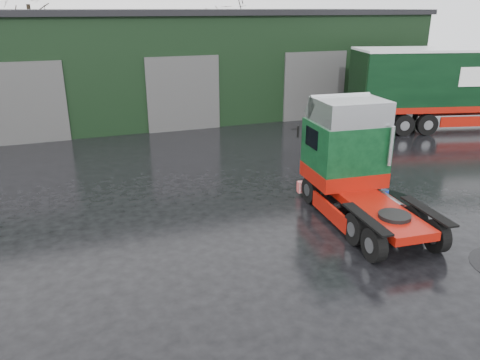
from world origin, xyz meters
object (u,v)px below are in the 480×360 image
tree_back_b (229,39)px  wash_bucket (384,194)px  warehouse (161,61)px  tree_back_a (32,30)px  lorry_right (471,89)px  hero_tractor (371,168)px

tree_back_b → wash_bucket: bearing=-97.3°
wash_bucket → warehouse: bearing=103.6°
warehouse → tree_back_a: 12.90m
lorry_right → hero_tractor: bearing=-41.4°
wash_bucket → tree_back_b: size_ratio=0.04×
tree_back_b → warehouse: bearing=-128.7°
lorry_right → tree_back_a: size_ratio=1.78×
wash_bucket → lorry_right: bearing=33.8°
lorry_right → tree_back_b: tree_back_b is taller
lorry_right → tree_back_a: tree_back_a is taller
wash_bucket → tree_back_b: 28.57m
tree_back_a → tree_back_b: size_ratio=1.27×
hero_tractor → tree_back_a: (-10.50, 29.75, 2.89)m
hero_tractor → wash_bucket: 3.04m
wash_bucket → tree_back_a: (-12.39, 28.11, 4.61)m
hero_tractor → lorry_right: lorry_right is taller
hero_tractor → tree_back_b: (5.50, 29.75, 1.89)m
wash_bucket → tree_back_a: bearing=113.8°
lorry_right → tree_back_b: bearing=-148.0°
warehouse → tree_back_b: tree_back_b is taller
hero_tractor → lorry_right: size_ratio=0.35×
lorry_right → tree_back_a: (-23.00, 21.00, 2.53)m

